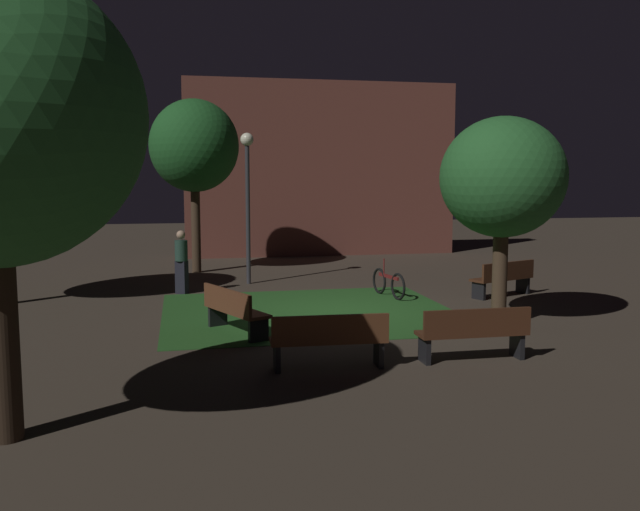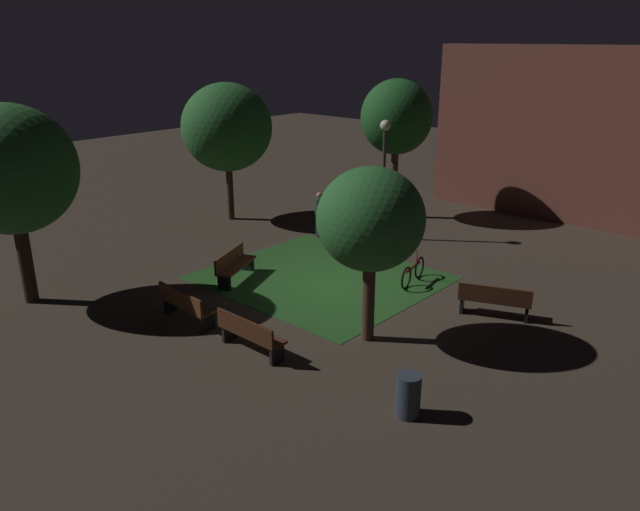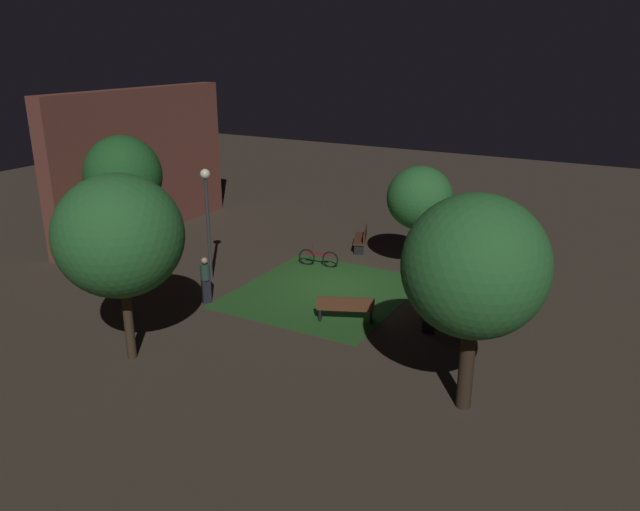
% 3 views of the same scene
% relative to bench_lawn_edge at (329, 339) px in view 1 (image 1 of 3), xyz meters
% --- Properties ---
extents(ground_plane, '(60.00, 60.00, 0.00)m').
position_rel_bench_lawn_edge_xyz_m(ground_plane, '(1.19, 4.29, -0.48)').
color(ground_plane, '#3D3328').
extents(grass_lawn, '(6.32, 5.65, 0.01)m').
position_rel_bench_lawn_edge_xyz_m(grass_lawn, '(0.53, 4.46, -0.48)').
color(grass_lawn, '#23511E').
rests_on(grass_lawn, ground).
extents(bench_lawn_edge, '(1.82, 0.56, 0.88)m').
position_rel_bench_lawn_edge_xyz_m(bench_lawn_edge, '(0.00, 0.00, 0.00)').
color(bench_lawn_edge, '#512D19').
rests_on(bench_lawn_edge, ground).
extents(bench_by_lamp, '(1.80, 0.48, 0.88)m').
position_rel_bench_lawn_edge_xyz_m(bench_by_lamp, '(2.37, -0.00, 0.00)').
color(bench_by_lamp, '#422314').
rests_on(bench_by_lamp, ground).
extents(bench_near_trees, '(1.16, 1.84, 0.88)m').
position_rel_bench_lawn_edge_xyz_m(bench_near_trees, '(-1.26, 2.67, 0.00)').
color(bench_near_trees, brown).
rests_on(bench_near_trees, ground).
extents(bench_front_right, '(1.85, 1.13, 0.88)m').
position_rel_bench_lawn_edge_xyz_m(bench_front_right, '(5.60, 5.39, 0.00)').
color(bench_front_right, '#422314').
rests_on(bench_front_right, ground).
extents(tree_back_right, '(2.71, 2.71, 5.30)m').
position_rel_bench_lawn_edge_xyz_m(tree_back_right, '(-1.73, 11.29, 3.38)').
color(tree_back_right, '#423021').
rests_on(tree_back_right, ground).
extents(tree_right_canopy, '(2.43, 2.43, 4.11)m').
position_rel_bench_lawn_edge_xyz_m(tree_right_canopy, '(3.94, 2.31, 2.44)').
color(tree_right_canopy, '#423021').
rests_on(tree_right_canopy, ground).
extents(lamp_post_plaza_west, '(0.36, 0.36, 4.14)m').
position_rel_bench_lawn_edge_xyz_m(lamp_post_plaza_west, '(-0.38, 8.72, 2.37)').
color(lamp_post_plaza_west, '#333338').
rests_on(lamp_post_plaza_west, ground).
extents(bicycle, '(0.37, 1.61, 0.93)m').
position_rel_bench_lawn_edge_xyz_m(bicycle, '(2.80, 5.93, -0.14)').
color(bicycle, black).
rests_on(bicycle, ground).
extents(pedestrian, '(0.34, 0.32, 1.61)m').
position_rel_bench_lawn_edge_xyz_m(pedestrian, '(-2.19, 7.45, 0.37)').
color(pedestrian, black).
rests_on(pedestrian, ground).
extents(building_wall_backdrop, '(10.21, 0.80, 6.47)m').
position_rel_bench_lawn_edge_xyz_m(building_wall_backdrop, '(3.05, 15.21, 2.76)').
color(building_wall_backdrop, brown).
rests_on(building_wall_backdrop, ground).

